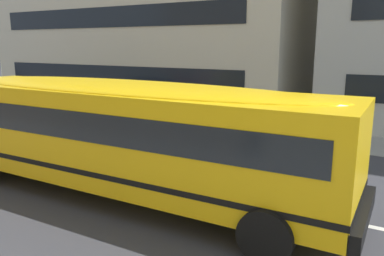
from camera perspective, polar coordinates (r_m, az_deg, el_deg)
name	(u,v)px	position (r m, az deg, el deg)	size (l,w,h in m)	color
ground_plane	(113,172)	(11.68, -11.42, -6.35)	(400.00, 400.00, 0.00)	#38383D
sidewalk_far	(222,127)	(17.52, 4.38, 0.10)	(120.00, 3.00, 0.01)	gray
lane_centreline	(113,172)	(11.68, -11.42, -6.34)	(110.00, 0.16, 0.01)	silver
school_bus	(112,128)	(9.64, -11.69, 0.05)	(12.70, 3.01, 2.83)	yellow
parked_car_green_near_corner	(56,103)	(20.03, -19.29, 3.41)	(3.92, 1.92, 1.64)	#236038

